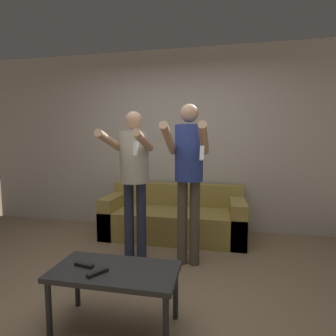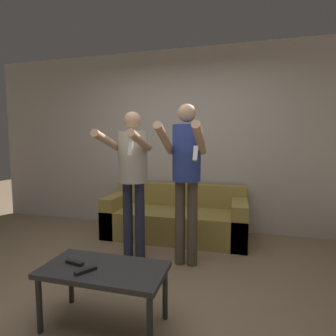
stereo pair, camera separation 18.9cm
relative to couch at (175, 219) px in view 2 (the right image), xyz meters
name	(u,v)px [view 2 (the right image)]	position (x,y,z in m)	size (l,w,h in m)	color
ground_plane	(133,302)	(0.00, -1.59, -0.25)	(14.00, 14.00, 0.00)	#937A5B
wall_back	(182,141)	(0.00, 0.42, 1.10)	(6.40, 0.06, 2.70)	beige
couch	(175,219)	(0.00, 0.00, 0.00)	(1.93, 0.77, 0.71)	#AD9347
person_standing_left	(133,168)	(-0.30, -0.82, 0.79)	(0.44, 0.69, 1.66)	#282D47
person_standing_right	(186,167)	(0.30, -0.83, 0.81)	(0.42, 0.69, 1.72)	brown
coffee_table	(104,274)	(-0.09, -1.90, 0.13)	(0.89, 0.44, 0.44)	#2D2D2D
remote_near	(86,271)	(-0.17, -2.00, 0.20)	(0.12, 0.14, 0.02)	black
remote_far	(75,263)	(-0.32, -1.91, 0.20)	(0.15, 0.06, 0.02)	black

